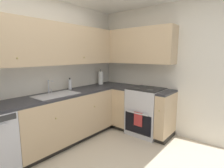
# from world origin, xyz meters

# --- Properties ---
(wall_back) EXTENTS (3.98, 0.05, 2.50)m
(wall_back) POSITION_xyz_m (0.00, 1.52, 1.25)
(wall_back) COLOR silver
(wall_back) RESTS_ON ground_plane
(wall_right) EXTENTS (0.05, 3.09, 2.50)m
(wall_right) POSITION_xyz_m (1.96, 0.00, 1.25)
(wall_right) COLOR silver
(wall_right) RESTS_ON ground_plane
(lower_cabinets_back) EXTENTS (1.84, 0.62, 0.86)m
(lower_cabinets_back) POSITION_xyz_m (0.42, 1.20, 0.44)
(lower_cabinets_back) COLOR tan
(lower_cabinets_back) RESTS_ON ground_plane
(countertop_back) EXTENTS (3.04, 0.60, 0.03)m
(countertop_back) POSITION_xyz_m (0.42, 1.20, 0.88)
(countertop_back) COLOR #2D2D33
(countertop_back) RESTS_ON lower_cabinets_back
(lower_cabinets_right) EXTENTS (0.62, 1.13, 0.86)m
(lower_cabinets_right) POSITION_xyz_m (1.64, 0.41, 0.44)
(lower_cabinets_right) COLOR tan
(lower_cabinets_right) RESTS_ON ground_plane
(countertop_right) EXTENTS (0.60, 1.13, 0.03)m
(countertop_right) POSITION_xyz_m (1.64, 0.41, 0.88)
(countertop_right) COLOR #2D2D33
(countertop_right) RESTS_ON lower_cabinets_right
(oven_range) EXTENTS (0.68, 0.62, 1.05)m
(oven_range) POSITION_xyz_m (1.66, 0.27, 0.46)
(oven_range) COLOR silver
(oven_range) RESTS_ON ground_plane
(upper_cabinets_back) EXTENTS (2.72, 0.34, 0.70)m
(upper_cabinets_back) POSITION_xyz_m (0.26, 1.34, 1.73)
(upper_cabinets_back) COLOR tan
(upper_cabinets_right) EXTENTS (0.32, 1.68, 0.70)m
(upper_cabinets_right) POSITION_xyz_m (1.78, 0.66, 1.73)
(upper_cabinets_right) COLOR tan
(sink) EXTENTS (0.71, 0.40, 0.10)m
(sink) POSITION_xyz_m (0.23, 1.17, 0.86)
(sink) COLOR #B7B7BC
(sink) RESTS_ON countertop_back
(faucet) EXTENTS (0.07, 0.16, 0.23)m
(faucet) POSITION_xyz_m (0.23, 1.38, 1.04)
(faucet) COLOR silver
(faucet) RESTS_ON countertop_back
(soap_bottle) EXTENTS (0.06, 0.06, 0.22)m
(soap_bottle) POSITION_xyz_m (0.66, 1.38, 1.00)
(soap_bottle) COLOR silver
(soap_bottle) RESTS_ON countertop_back
(paper_towel_roll) EXTENTS (0.11, 0.11, 0.35)m
(paper_towel_roll) POSITION_xyz_m (1.50, 1.36, 1.04)
(paper_towel_roll) COLOR white
(paper_towel_roll) RESTS_ON countertop_back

